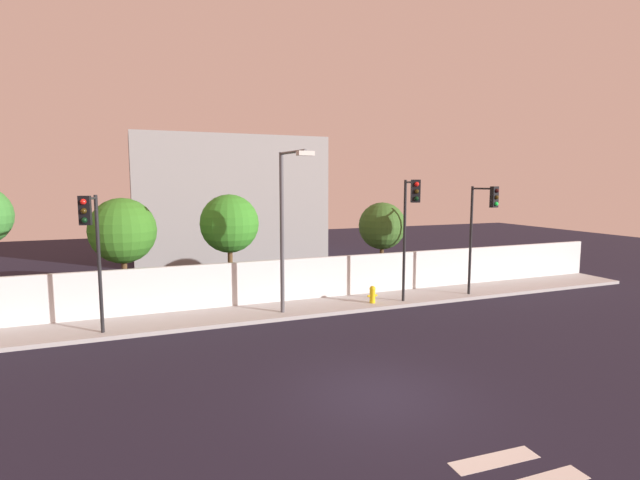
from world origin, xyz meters
TOP-DOWN VIEW (x-y plane):
  - ground_plane at (0.00, 0.00)m, footprint 80.00×80.00m
  - sidewalk at (0.00, 8.20)m, footprint 36.00×2.40m
  - perimeter_wall at (0.00, 9.49)m, footprint 36.00×0.18m
  - traffic_light_left at (5.17, 6.90)m, footprint 0.56×1.51m
  - traffic_light_center at (-6.65, 6.93)m, footprint 0.50×1.39m
  - traffic_light_right at (8.92, 6.92)m, footprint 0.44×1.44m
  - street_lamp_curbside at (-0.01, 7.40)m, footprint 0.62×2.34m
  - fire_hydrant at (3.93, 7.72)m, footprint 0.44×0.26m
  - roadside_tree_midleft at (-5.77, 10.96)m, footprint 2.65×2.65m
  - roadside_tree_midright at (-1.44, 10.96)m, footprint 2.56×2.56m
  - roadside_tree_rightmost at (6.16, 10.96)m, footprint 2.33×2.33m
  - low_building_distant at (0.98, 23.49)m, footprint 12.58×6.00m

SIDE VIEW (x-z plane):
  - ground_plane at x=0.00m, z-range 0.00..0.00m
  - sidewalk at x=0.00m, z-range 0.00..0.15m
  - fire_hydrant at x=3.93m, z-range 0.18..0.91m
  - perimeter_wall at x=0.00m, z-range 0.15..1.95m
  - roadside_tree_rightmost at x=6.16m, z-range 0.95..5.20m
  - roadside_tree_midleft at x=-5.77m, z-range 0.97..5.58m
  - roadside_tree_midright at x=-1.44m, z-range 1.07..5.78m
  - traffic_light_center at x=-6.65m, z-range 1.22..5.89m
  - traffic_light_right at x=8.92m, z-range 1.27..6.18m
  - street_lamp_curbside at x=-0.01m, z-range 0.80..7.01m
  - traffic_light_left at x=5.17m, z-range 1.32..6.51m
  - low_building_distant at x=0.98m, z-range 0.00..8.30m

